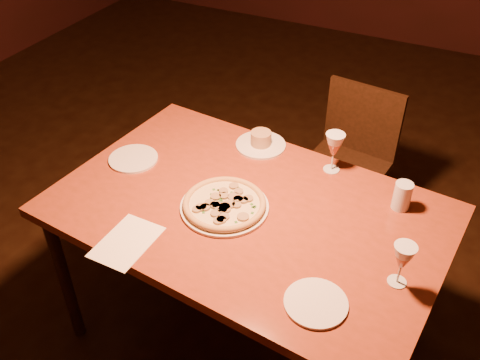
% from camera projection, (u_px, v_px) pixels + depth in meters
% --- Properties ---
extents(floor, '(7.00, 7.00, 0.00)m').
position_uv_depth(floor, '(223.00, 305.00, 2.57)').
color(floor, black).
rests_on(floor, ground).
extents(dining_table, '(1.51, 1.06, 0.76)m').
position_uv_depth(dining_table, '(248.00, 221.00, 2.01)').
color(dining_table, maroon).
rests_on(dining_table, floor).
extents(chair_far, '(0.44, 0.44, 0.82)m').
position_uv_depth(chair_far, '(349.00, 158.00, 2.74)').
color(chair_far, black).
rests_on(chair_far, floor).
extents(pizza_plate, '(0.33, 0.33, 0.04)m').
position_uv_depth(pizza_plate, '(224.00, 204.00, 1.96)').
color(pizza_plate, silver).
rests_on(pizza_plate, dining_table).
extents(ramekin_saucer, '(0.21, 0.21, 0.07)m').
position_uv_depth(ramekin_saucer, '(261.00, 142.00, 2.28)').
color(ramekin_saucer, silver).
rests_on(ramekin_saucer, dining_table).
extents(wine_glass_far, '(0.08, 0.08, 0.17)m').
position_uv_depth(wine_glass_far, '(333.00, 152.00, 2.10)').
color(wine_glass_far, '#AA5F46').
rests_on(wine_glass_far, dining_table).
extents(wine_glass_right, '(0.07, 0.07, 0.16)m').
position_uv_depth(wine_glass_right, '(401.00, 265.00, 1.64)').
color(wine_glass_right, '#AA5F46').
rests_on(wine_glass_right, dining_table).
extents(water_tumbler, '(0.07, 0.07, 0.11)m').
position_uv_depth(water_tumbler, '(402.00, 196.00, 1.94)').
color(water_tumbler, silver).
rests_on(water_tumbler, dining_table).
extents(side_plate_left, '(0.20, 0.20, 0.01)m').
position_uv_depth(side_plate_left, '(133.00, 159.00, 2.21)').
color(side_plate_left, silver).
rests_on(side_plate_left, dining_table).
extents(side_plate_near, '(0.20, 0.20, 0.01)m').
position_uv_depth(side_plate_near, '(316.00, 303.00, 1.61)').
color(side_plate_near, silver).
rests_on(side_plate_near, dining_table).
extents(menu_card, '(0.17, 0.24, 0.00)m').
position_uv_depth(menu_card, '(127.00, 242.00, 1.83)').
color(menu_card, white).
rests_on(menu_card, dining_table).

